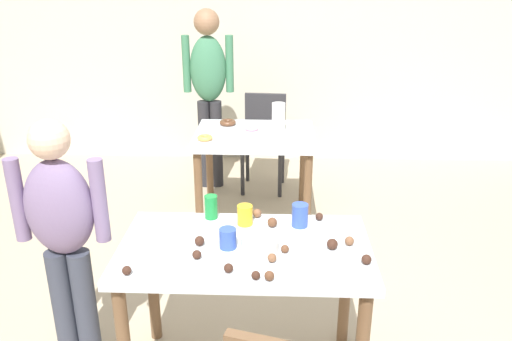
{
  "coord_description": "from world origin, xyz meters",
  "views": [
    {
      "loc": [
        0.06,
        -2.21,
        1.94
      ],
      "look_at": [
        -0.04,
        0.45,
        0.9
      ],
      "focal_mm": 36.36,
      "sensor_mm": 36.0,
      "label": 1
    }
  ],
  "objects_px": {
    "person_girl_near": "(63,232)",
    "person_adult_far": "(209,83)",
    "soda_can": "(211,207)",
    "dining_table_far": "(255,148)",
    "dining_table_near": "(245,267)",
    "pitcher_far": "(278,117)",
    "chair_far_table": "(264,136)",
    "mixing_bowl": "(260,243)"
  },
  "relations": [
    {
      "from": "dining_table_far",
      "to": "person_adult_far",
      "type": "relative_size",
      "value": 0.57
    },
    {
      "from": "dining_table_far",
      "to": "pitcher_far",
      "type": "height_order",
      "value": "pitcher_far"
    },
    {
      "from": "person_adult_far",
      "to": "dining_table_far",
      "type": "bearing_deg",
      "value": -58.77
    },
    {
      "from": "mixing_bowl",
      "to": "pitcher_far",
      "type": "relative_size",
      "value": 0.76
    },
    {
      "from": "chair_far_table",
      "to": "person_adult_far",
      "type": "distance_m",
      "value": 0.7
    },
    {
      "from": "chair_far_table",
      "to": "person_girl_near",
      "type": "relative_size",
      "value": 0.65
    },
    {
      "from": "person_adult_far",
      "to": "soda_can",
      "type": "relative_size",
      "value": 13.33
    },
    {
      "from": "dining_table_near",
      "to": "mixing_bowl",
      "type": "height_order",
      "value": "mixing_bowl"
    },
    {
      "from": "chair_far_table",
      "to": "person_adult_far",
      "type": "xyz_separation_m",
      "value": [
        -0.5,
        -0.02,
        0.49
      ]
    },
    {
      "from": "dining_table_far",
      "to": "mixing_bowl",
      "type": "relative_size",
      "value": 5.41
    },
    {
      "from": "pitcher_far",
      "to": "dining_table_near",
      "type": "bearing_deg",
      "value": -94.98
    },
    {
      "from": "dining_table_near",
      "to": "mixing_bowl",
      "type": "xyz_separation_m",
      "value": [
        0.07,
        -0.04,
        0.15
      ]
    },
    {
      "from": "person_adult_far",
      "to": "soda_can",
      "type": "bearing_deg",
      "value": -82.75
    },
    {
      "from": "soda_can",
      "to": "pitcher_far",
      "type": "relative_size",
      "value": 0.54
    },
    {
      "from": "chair_far_table",
      "to": "pitcher_far",
      "type": "xyz_separation_m",
      "value": [
        0.13,
        -0.68,
        0.37
      ]
    },
    {
      "from": "mixing_bowl",
      "to": "pitcher_far",
      "type": "xyz_separation_m",
      "value": [
        0.09,
        1.84,
        0.08
      ]
    },
    {
      "from": "pitcher_far",
      "to": "mixing_bowl",
      "type": "bearing_deg",
      "value": -92.66
    },
    {
      "from": "pitcher_far",
      "to": "person_girl_near",
      "type": "bearing_deg",
      "value": -119.98
    },
    {
      "from": "dining_table_far",
      "to": "person_girl_near",
      "type": "relative_size",
      "value": 0.7
    },
    {
      "from": "dining_table_near",
      "to": "person_adult_far",
      "type": "xyz_separation_m",
      "value": [
        -0.47,
        2.47,
        0.35
      ]
    },
    {
      "from": "chair_far_table",
      "to": "dining_table_near",
      "type": "bearing_deg",
      "value": -90.73
    },
    {
      "from": "dining_table_near",
      "to": "pitcher_far",
      "type": "height_order",
      "value": "pitcher_far"
    },
    {
      "from": "person_girl_near",
      "to": "dining_table_near",
      "type": "bearing_deg",
      "value": -2.5
    },
    {
      "from": "chair_far_table",
      "to": "person_girl_near",
      "type": "height_order",
      "value": "person_girl_near"
    },
    {
      "from": "dining_table_near",
      "to": "soda_can",
      "type": "bearing_deg",
      "value": 123.86
    },
    {
      "from": "person_girl_near",
      "to": "pitcher_far",
      "type": "bearing_deg",
      "value": 60.02
    },
    {
      "from": "person_girl_near",
      "to": "person_adult_far",
      "type": "xyz_separation_m",
      "value": [
        0.39,
        2.43,
        0.2
      ]
    },
    {
      "from": "dining_table_near",
      "to": "person_adult_far",
      "type": "bearing_deg",
      "value": 100.7
    },
    {
      "from": "person_girl_near",
      "to": "person_adult_far",
      "type": "bearing_deg",
      "value": 80.77
    },
    {
      "from": "person_girl_near",
      "to": "soda_can",
      "type": "height_order",
      "value": "person_girl_near"
    },
    {
      "from": "dining_table_near",
      "to": "person_girl_near",
      "type": "xyz_separation_m",
      "value": [
        -0.86,
        0.04,
        0.15
      ]
    },
    {
      "from": "person_adult_far",
      "to": "pitcher_far",
      "type": "xyz_separation_m",
      "value": [
        0.62,
        -0.66,
        -0.12
      ]
    },
    {
      "from": "person_adult_far",
      "to": "mixing_bowl",
      "type": "relative_size",
      "value": 9.49
    },
    {
      "from": "dining_table_near",
      "to": "pitcher_far",
      "type": "relative_size",
      "value": 5.14
    },
    {
      "from": "dining_table_far",
      "to": "chair_far_table",
      "type": "relative_size",
      "value": 1.07
    },
    {
      "from": "soda_can",
      "to": "dining_table_far",
      "type": "bearing_deg",
      "value": 83.66
    },
    {
      "from": "dining_table_near",
      "to": "person_girl_near",
      "type": "bearing_deg",
      "value": 177.5
    },
    {
      "from": "dining_table_far",
      "to": "person_adult_far",
      "type": "xyz_separation_m",
      "value": [
        -0.44,
        0.73,
        0.35
      ]
    },
    {
      "from": "dining_table_near",
      "to": "chair_far_table",
      "type": "distance_m",
      "value": 2.49
    },
    {
      "from": "person_girl_near",
      "to": "mixing_bowl",
      "type": "bearing_deg",
      "value": -4.5
    },
    {
      "from": "dining_table_near",
      "to": "person_adult_far",
      "type": "relative_size",
      "value": 0.71
    },
    {
      "from": "dining_table_far",
      "to": "pitcher_far",
      "type": "bearing_deg",
      "value": 18.63
    }
  ]
}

